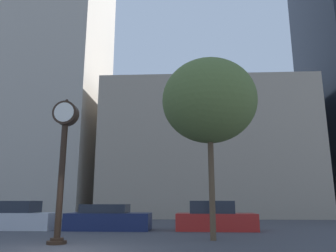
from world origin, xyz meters
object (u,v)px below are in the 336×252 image
car_red (215,218)px  car_navy (108,219)px  car_silver (18,217)px  bare_tree (209,101)px  street_clock (63,148)px

car_red → car_navy: bearing=-177.3°
car_silver → bare_tree: 12.24m
car_red → bare_tree: size_ratio=0.56×
car_navy → bare_tree: bearing=-38.9°
car_silver → car_navy: 5.00m
street_clock → car_silver: street_clock is taller
car_silver → car_red: size_ratio=0.97×
car_silver → bare_tree: size_ratio=0.54×
street_clock → car_silver: bearing=127.3°
car_silver → bare_tree: bearing=-22.2°
car_silver → car_navy: car_silver is taller
car_navy → bare_tree: bare_tree is taller
street_clock → bare_tree: size_ratio=0.72×
car_silver → bare_tree: bare_tree is taller
car_navy → car_red: car_red is taller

